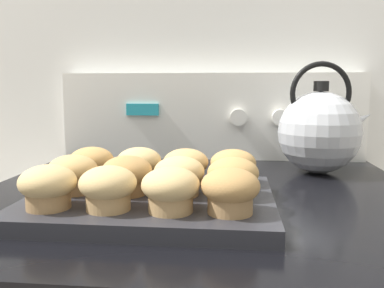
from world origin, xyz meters
The scene contains 16 objects.
wall_back centered at (0.00, 0.74, 1.20)m, with size 8.00×0.05×2.40m.
control_panel centered at (0.00, 0.69, 1.01)m, with size 0.73×0.07×0.21m.
muffin_pan centered at (-0.06, 0.25, 0.92)m, with size 0.34×0.27×0.02m.
muffin_r0_c0 centered at (-0.17, 0.17, 0.96)m, with size 0.07×0.07×0.06m.
muffin_r0_c1 centered at (-0.10, 0.17, 0.96)m, with size 0.07×0.07×0.06m.
muffin_r0_c2 centered at (-0.02, 0.17, 0.96)m, with size 0.07×0.07×0.06m.
muffin_r0_c3 centered at (0.05, 0.18, 0.96)m, with size 0.07×0.07×0.06m.
muffin_r1_c0 centered at (-0.17, 0.25, 0.96)m, with size 0.07×0.07×0.06m.
muffin_r1_c1 centered at (-0.09, 0.25, 0.96)m, with size 0.07×0.07×0.06m.
muffin_r1_c2 centered at (-0.02, 0.25, 0.96)m, with size 0.07×0.07×0.06m.
muffin_r1_c3 centered at (0.06, 0.25, 0.96)m, with size 0.07×0.07×0.06m.
muffin_r2_c0 centered at (-0.17, 0.32, 0.96)m, with size 0.07×0.07×0.06m.
muffin_r2_c1 centered at (-0.10, 0.33, 0.96)m, with size 0.07×0.07×0.06m.
muffin_r2_c2 centered at (-0.02, 0.32, 0.96)m, with size 0.07×0.07×0.06m.
muffin_r2_c3 centered at (0.06, 0.32, 0.96)m, with size 0.07×0.07×0.06m.
tea_kettle centered at (0.23, 0.53, 0.99)m, with size 0.20×0.17×0.23m.
Camera 1 is at (0.06, -0.31, 1.08)m, focal length 38.00 mm.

